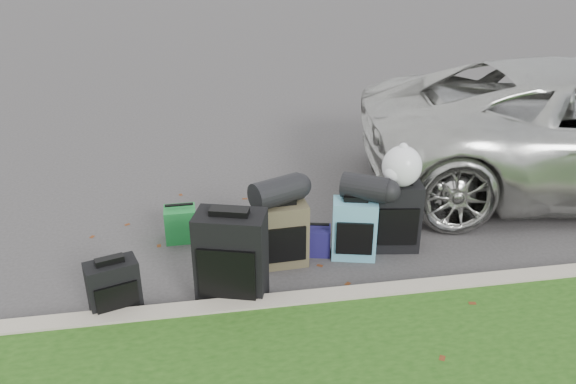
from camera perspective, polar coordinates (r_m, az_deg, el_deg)
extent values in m
plane|color=#383535|center=(5.66, 1.34, -5.83)|extent=(120.00, 120.00, 0.00)
cube|color=#9E937F|center=(4.80, 3.63, -11.05)|extent=(120.00, 0.18, 0.15)
cube|color=black|center=(4.83, -17.26, -9.46)|extent=(0.45, 0.34, 0.51)
cube|color=black|center=(4.74, -5.75, -6.74)|extent=(0.65, 0.49, 0.83)
cube|color=#3C3725|center=(5.29, -0.56, -4.28)|extent=(0.47, 0.31, 0.63)
cube|color=teal|center=(5.44, 6.75, -3.75)|extent=(0.47, 0.34, 0.60)
cube|color=black|center=(5.62, 10.86, -2.45)|extent=(0.50, 0.35, 0.70)
cube|color=#1D8335|center=(5.85, -10.85, -3.21)|extent=(0.32, 0.26, 0.36)
cube|color=#1B1751|center=(5.53, 2.94, -4.94)|extent=(0.30, 0.26, 0.28)
cylinder|color=black|center=(5.08, -1.11, 0.04)|extent=(0.54, 0.43, 0.26)
cylinder|color=black|center=(5.29, 7.86, 0.45)|extent=(0.50, 0.44, 0.24)
sphere|color=white|center=(5.39, 11.49, 2.58)|extent=(0.38, 0.38, 0.38)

